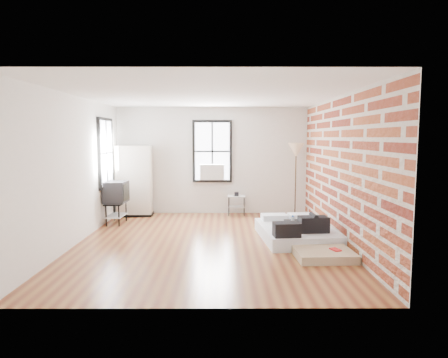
{
  "coord_description": "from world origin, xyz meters",
  "views": [
    {
      "loc": [
        0.28,
        -7.54,
        2.02
      ],
      "look_at": [
        0.3,
        0.3,
        1.2
      ],
      "focal_mm": 32.0,
      "sensor_mm": 36.0,
      "label": 1
    }
  ],
  "objects_px": {
    "side_table": "(237,200)",
    "tv_stand": "(116,194)",
    "mattress_main": "(297,231)",
    "wardrobe": "(134,181)",
    "floor_lamp": "(296,153)",
    "mattress_bare": "(312,241)"
  },
  "relations": [
    {
      "from": "wardrobe",
      "to": "floor_lamp",
      "type": "height_order",
      "value": "floor_lamp"
    },
    {
      "from": "wardrobe",
      "to": "tv_stand",
      "type": "height_order",
      "value": "wardrobe"
    },
    {
      "from": "mattress_bare",
      "to": "wardrobe",
      "type": "relative_size",
      "value": 1.02
    },
    {
      "from": "wardrobe",
      "to": "tv_stand",
      "type": "relative_size",
      "value": 1.81
    },
    {
      "from": "floor_lamp",
      "to": "mattress_bare",
      "type": "bearing_deg",
      "value": -94.32
    },
    {
      "from": "side_table",
      "to": "floor_lamp",
      "type": "relative_size",
      "value": 0.32
    },
    {
      "from": "mattress_main",
      "to": "tv_stand",
      "type": "height_order",
      "value": "tv_stand"
    },
    {
      "from": "mattress_main",
      "to": "side_table",
      "type": "height_order",
      "value": "same"
    },
    {
      "from": "mattress_bare",
      "to": "floor_lamp",
      "type": "distance_m",
      "value": 3.39
    },
    {
      "from": "mattress_main",
      "to": "wardrobe",
      "type": "distance_m",
      "value": 4.53
    },
    {
      "from": "wardrobe",
      "to": "floor_lamp",
      "type": "bearing_deg",
      "value": -2.47
    },
    {
      "from": "mattress_main",
      "to": "wardrobe",
      "type": "bearing_deg",
      "value": 141.96
    },
    {
      "from": "floor_lamp",
      "to": "tv_stand",
      "type": "distance_m",
      "value": 4.56
    },
    {
      "from": "mattress_bare",
      "to": "tv_stand",
      "type": "bearing_deg",
      "value": 150.84
    },
    {
      "from": "floor_lamp",
      "to": "tv_stand",
      "type": "relative_size",
      "value": 1.88
    },
    {
      "from": "side_table",
      "to": "tv_stand",
      "type": "bearing_deg",
      "value": -159.9
    },
    {
      "from": "wardrobe",
      "to": "mattress_main",
      "type": "bearing_deg",
      "value": -35.43
    },
    {
      "from": "tv_stand",
      "to": "side_table",
      "type": "bearing_deg",
      "value": 22.3
    },
    {
      "from": "mattress_bare",
      "to": "side_table",
      "type": "xyz_separation_m",
      "value": [
        -1.29,
        3.1,
        0.28
      ]
    },
    {
      "from": "tv_stand",
      "to": "wardrobe",
      "type": "bearing_deg",
      "value": 79.78
    },
    {
      "from": "mattress_main",
      "to": "tv_stand",
      "type": "distance_m",
      "value": 4.26
    },
    {
      "from": "side_table",
      "to": "tv_stand",
      "type": "distance_m",
      "value": 3.05
    }
  ]
}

